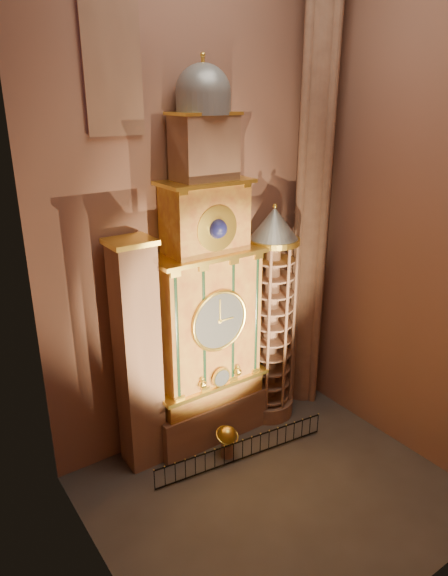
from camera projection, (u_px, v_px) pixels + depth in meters
floor at (274, 494)px, 21.02m from camera, size 14.00×14.00×0.00m
wall_back at (192, 203)px, 21.72m from camera, size 22.00×0.00×22.00m
wall_left at (83, 272)px, 13.38m from camera, size 0.00×22.00×22.00m
wall_right at (416, 208)px, 20.85m from camera, size 0.00×22.00×22.00m
astronomical_clock at (207, 305)px, 22.46m from camera, size 5.60×2.41×16.70m
portrait_tower at (138, 357)px, 21.20m from camera, size 1.80×1.60×10.20m
stair_turret at (271, 318)px, 24.63m from camera, size 2.50×2.50×10.80m
gothic_pier at (313, 192)px, 24.21m from camera, size 2.04×2.04×22.00m
stained_glass_window at (112, 59)px, 17.99m from camera, size 2.20×0.14×5.20m
celestial_globe at (227, 439)px, 22.92m from camera, size 1.20×1.15×1.53m
iron_railing at (243, 450)px, 22.79m from camera, size 8.26×1.06×1.00m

